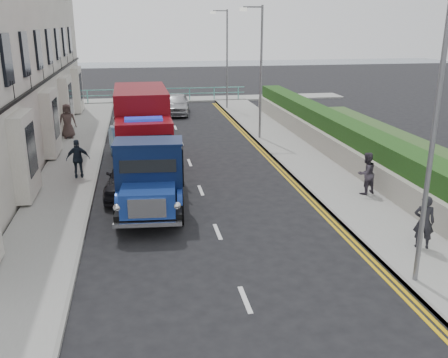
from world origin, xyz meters
TOP-DOWN VIEW (x-y plane):
  - ground at (0.00, 0.00)m, footprint 120.00×120.00m
  - pavement_west at (-5.20, 9.00)m, footprint 2.40×38.00m
  - pavement_east at (5.30, 9.00)m, footprint 2.60×38.00m
  - promenade at (0.00, 29.00)m, footprint 30.00×2.50m
  - sea_plane at (0.00, 60.00)m, footprint 120.00×120.00m
  - garden_east at (7.21, 9.00)m, footprint 1.45×28.00m
  - seafront_railing at (0.00, 28.20)m, footprint 13.00×0.08m
  - lamp_near at (4.18, -2.00)m, footprint 1.23×0.18m
  - lamp_mid at (4.18, 14.00)m, footprint 1.23×0.18m
  - lamp_far at (4.18, 24.00)m, footprint 1.23×0.18m
  - bedford_lorry at (-1.95, 3.78)m, footprint 2.56×5.57m
  - red_lorry at (-2.07, 9.67)m, footprint 2.31×6.54m
  - parked_car_front at (-2.60, 6.24)m, footprint 2.15×4.31m
  - parked_car_mid at (-2.60, 10.61)m, footprint 2.25×4.94m
  - parked_car_rear at (-2.60, 16.98)m, footprint 2.54×5.16m
  - seafront_car_left at (-1.85, 27.00)m, footprint 4.44×6.05m
  - seafront_car_right at (0.50, 22.68)m, footprint 2.21×4.36m
  - pedestrian_east_near at (5.45, -0.32)m, footprint 0.67×0.57m
  - pedestrian_east_far at (5.89, 4.27)m, footprint 0.92×0.82m
  - pedestrian_west_near at (-4.71, 8.16)m, footprint 0.96×0.48m
  - pedestrian_west_far at (-6.00, 15.70)m, footprint 0.99×0.72m

SIDE VIEW (x-z plane):
  - ground at x=0.00m, z-range 0.00..0.00m
  - sea_plane at x=0.00m, z-range 0.00..0.00m
  - pavement_west at x=-5.20m, z-range 0.00..0.12m
  - pavement_east at x=5.30m, z-range 0.00..0.12m
  - promenade at x=0.00m, z-range 0.00..0.12m
  - seafront_railing at x=0.00m, z-range 0.03..1.14m
  - parked_car_front at x=-2.60m, z-range 0.00..1.41m
  - seafront_car_right at x=0.50m, z-range 0.00..1.42m
  - parked_car_rear at x=-2.60m, z-range 0.00..1.44m
  - seafront_car_left at x=-1.85m, z-range 0.00..1.53m
  - parked_car_mid at x=-2.60m, z-range 0.00..1.57m
  - pedestrian_east_near at x=5.45m, z-range 0.12..1.67m
  - garden_east at x=7.21m, z-range 0.02..1.77m
  - pedestrian_east_far at x=5.89m, z-range 0.12..1.69m
  - pedestrian_west_near at x=-4.71m, z-range 0.12..1.70m
  - pedestrian_west_far at x=-6.00m, z-range 0.12..1.98m
  - bedford_lorry at x=-1.95m, z-range -0.10..2.46m
  - red_lorry at x=-2.07m, z-range 0.11..3.52m
  - lamp_near at x=4.18m, z-range 0.50..7.50m
  - lamp_mid at x=4.18m, z-range 0.50..7.50m
  - lamp_far at x=4.18m, z-range 0.50..7.50m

